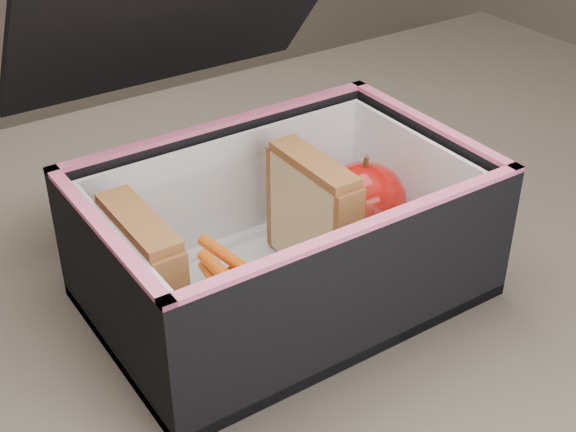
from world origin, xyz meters
The scene contains 8 objects.
kitchen_table centered at (0.00, 0.00, 0.66)m, with size 1.20×0.80×0.75m.
lunch_bag centered at (-0.05, -0.02, 0.81)m, with size 0.29×0.32×0.26m.
plastic_tub centered at (-0.10, -0.02, 0.80)m, with size 0.19×0.13×0.08m, color white, non-canonical shape.
sandwich_left centered at (-0.17, -0.02, 0.82)m, with size 0.02×0.09×0.10m.
sandwich_right centered at (-0.03, -0.02, 0.82)m, with size 0.02×0.09×0.10m.
carrot_sticks centered at (-0.10, -0.04, 0.78)m, with size 0.05×0.11×0.03m.
paper_napkin centered at (0.03, -0.01, 0.77)m, with size 0.07×0.07×0.01m, color white.
red_apple centered at (0.03, -0.02, 0.80)m, with size 0.08×0.08×0.08m.
Camera 1 is at (-0.33, -0.45, 1.15)m, focal length 50.00 mm.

